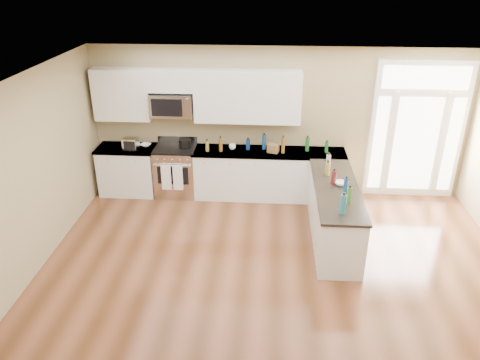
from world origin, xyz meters
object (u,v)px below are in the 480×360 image
Objects in this scene: kitchen_range at (176,171)px; stockpot at (185,143)px; toaster_oven at (131,144)px; peninsula_cabinet at (334,215)px.

kitchen_range is 4.69× the size of stockpot.
toaster_oven reaches higher than stockpot.
peninsula_cabinet is 8.68× the size of toaster_oven.
peninsula_cabinet is 10.08× the size of stockpot.
toaster_oven is at bearing -172.64° from kitchen_range.
peninsula_cabinet is 3.12m from stockpot.
kitchen_range is at bearing 153.09° from peninsula_cabinet.
peninsula_cabinet is 2.15× the size of kitchen_range.
toaster_oven is (-0.99, -0.15, 0.02)m from stockpot.
toaster_oven is at bearing 159.82° from peninsula_cabinet.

